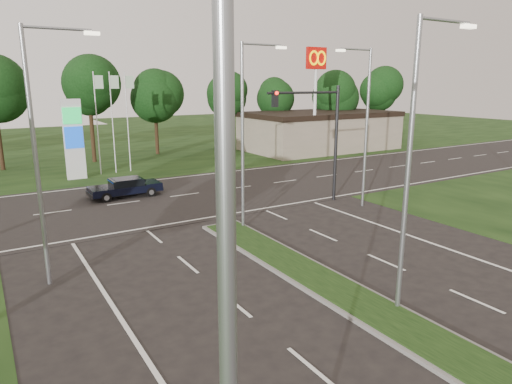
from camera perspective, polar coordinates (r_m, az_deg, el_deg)
verge_far at (r=59.39m, az=-21.52°, el=5.64°), size 160.00×50.00×0.02m
cross_road at (r=29.78m, az=-10.66°, el=-0.62°), size 160.00×12.00×0.02m
median_kerb at (r=14.23m, az=21.26°, el=-17.34°), size 2.00×26.00×0.12m
commercial_building at (r=50.85m, az=7.98°, el=7.55°), size 16.00×9.00×4.00m
streetlight_median_near at (r=14.50m, az=19.13°, el=4.58°), size 2.53×0.22×9.00m
streetlight_median_far at (r=22.18m, az=-1.25°, el=8.15°), size 2.53×0.22×9.00m
streetlight_left_near at (r=4.13m, az=-0.97°, el=-16.42°), size 2.53×0.22×9.00m
streetlight_left_far at (r=17.31m, az=-25.33°, el=5.36°), size 2.53×0.22×9.00m
streetlight_right_far at (r=26.95m, az=13.40°, el=8.74°), size 2.53×0.22×9.00m
traffic_signal at (r=27.39m, az=7.97°, el=8.15°), size 5.10×0.42×7.00m
median_signs at (r=22.62m, az=-3.91°, el=-0.43°), size 1.16×1.76×2.38m
gas_pylon at (r=36.90m, az=-21.54°, el=6.42°), size 5.80×1.26×8.00m
mcdonalds_sign at (r=44.95m, az=7.51°, el=14.45°), size 2.20×0.47×10.40m
treeline_far at (r=44.22m, az=-18.54°, el=12.41°), size 6.00×6.00×9.90m
navy_sedan at (r=30.35m, az=-16.00°, el=0.61°), size 4.41×1.86×1.21m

